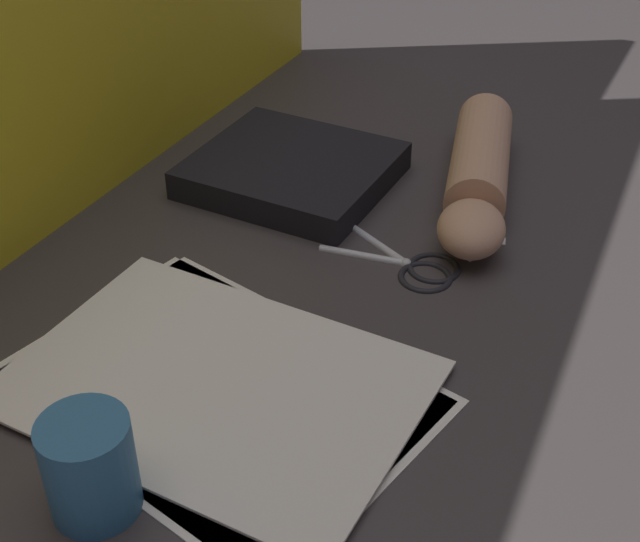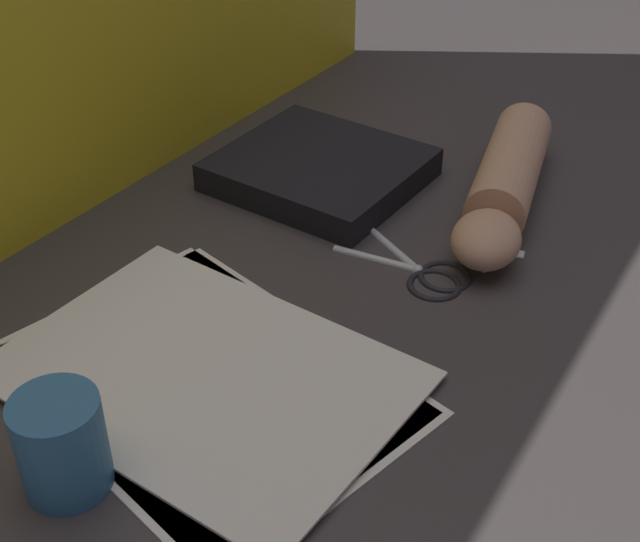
% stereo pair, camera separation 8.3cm
% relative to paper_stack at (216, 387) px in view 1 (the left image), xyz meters
% --- Properties ---
extents(ground_plane, '(6.00, 6.00, 0.00)m').
position_rel_paper_stack_xyz_m(ground_plane, '(0.13, -0.07, -0.00)').
color(ground_plane, '#3D3838').
extents(paper_stack, '(0.29, 0.38, 0.01)m').
position_rel_paper_stack_xyz_m(paper_stack, '(0.00, 0.00, 0.00)').
color(paper_stack, white).
rests_on(paper_stack, ground_plane).
extents(book_closed, '(0.23, 0.24, 0.03)m').
position_rel_paper_stack_xyz_m(book_closed, '(0.34, 0.15, 0.01)').
color(book_closed, black).
rests_on(book_closed, ground_plane).
extents(scissors, '(0.09, 0.16, 0.01)m').
position_rel_paper_stack_xyz_m(scissors, '(0.26, -0.06, 0.00)').
color(scissors, silver).
rests_on(scissors, ground_plane).
extents(hand_forearm, '(0.32, 0.18, 0.07)m').
position_rel_paper_stack_xyz_m(hand_forearm, '(0.43, -0.05, 0.03)').
color(hand_forearm, tan).
rests_on(hand_forearm, ground_plane).
extents(paper_scrap_near, '(0.02, 0.02, 0.00)m').
position_rel_paper_stack_xyz_m(paper_scrap_near, '(0.36, -0.11, -0.00)').
color(paper_scrap_near, white).
rests_on(paper_scrap_near, ground_plane).
extents(paper_scrap_mid, '(0.02, 0.03, 0.00)m').
position_rel_paper_stack_xyz_m(paper_scrap_mid, '(0.32, -0.09, -0.00)').
color(paper_scrap_mid, white).
rests_on(paper_scrap_mid, ground_plane).
extents(mug, '(0.07, 0.07, 0.08)m').
position_rel_paper_stack_xyz_m(mug, '(-0.15, -0.00, 0.04)').
color(mug, teal).
rests_on(mug, ground_plane).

